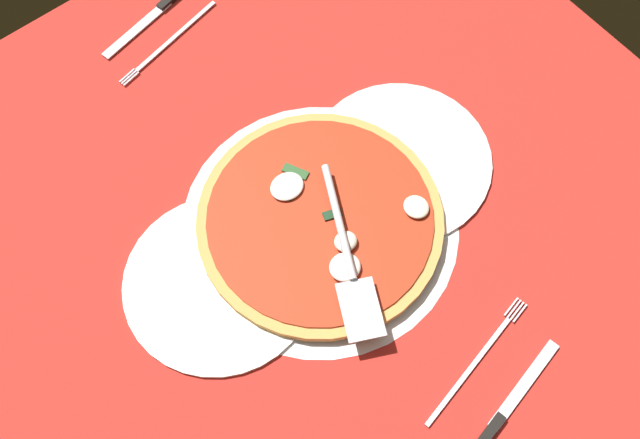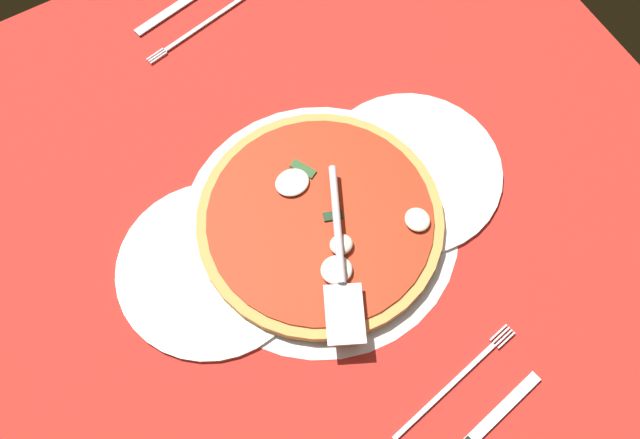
{
  "view_description": "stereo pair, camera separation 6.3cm",
  "coord_description": "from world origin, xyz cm",
  "views": [
    {
      "loc": [
        26.33,
        32.99,
        94.2
      ],
      "look_at": [
        -0.66,
        -0.66,
        1.95
      ],
      "focal_mm": 44.18,
      "sensor_mm": 36.0,
      "label": 1
    },
    {
      "loc": [
        21.16,
        36.55,
        94.2
      ],
      "look_at": [
        -0.66,
        -0.66,
        1.95
      ],
      "focal_mm": 44.18,
      "sensor_mm": 36.0,
      "label": 2
    }
  ],
  "objects": [
    {
      "name": "dinner_plate_right",
      "position": [
        14.46,
        -2.22,
        0.5
      ],
      "size": [
        24.41,
        24.41,
        1.0
      ],
      "primitive_type": "cylinder",
      "color": "silver",
      "rests_on": "ground_plane"
    },
    {
      "name": "dinner_plate_left",
      "position": [
        -15.2,
        -1.2,
        0.5
      ],
      "size": [
        24.8,
        24.8,
        1.0
      ],
      "primitive_type": "cylinder",
      "color": "white",
      "rests_on": "ground_plane"
    },
    {
      "name": "pizza_server",
      "position": [
        0.41,
        6.07,
        4.14
      ],
      "size": [
        13.14,
        22.54,
        1.0
      ],
      "rotation": [
        0.0,
        0.0,
        1.11
      ],
      "color": "silver",
      "rests_on": "pizza"
    },
    {
      "name": "pizza",
      "position": [
        -0.71,
        -0.57,
        1.74
      ],
      "size": [
        32.19,
        32.19,
        2.84
      ],
      "color": "#E19B4B",
      "rests_on": "pizza_pan"
    },
    {
      "name": "pizza_pan",
      "position": [
        -0.66,
        -0.66,
        0.47
      ],
      "size": [
        36.48,
        36.48,
        0.95
      ],
      "primitive_type": "cylinder",
      "color": "silver",
      "rests_on": "ground_plane"
    },
    {
      "name": "place_setting_near",
      "position": [
        -2.8,
        -40.5,
        0.35
      ],
      "size": [
        22.9,
        15.7,
        1.4
      ],
      "rotation": [
        0.0,
        0.0,
        0.2
      ],
      "color": "white",
      "rests_on": "ground_plane"
    },
    {
      "name": "place_setting_far",
      "position": [
        -2.9,
        28.97,
        0.35
      ],
      "size": [
        20.72,
        16.6,
        1.4
      ],
      "rotation": [
        0.0,
        0.0,
        3.34
      ],
      "color": "white",
      "rests_on": "ground_plane"
    },
    {
      "name": "ground_plane",
      "position": [
        0.0,
        0.0,
        -0.4
      ],
      "size": [
        107.18,
        107.18,
        0.8
      ],
      "primitive_type": "cube",
      "color": "red"
    }
  ]
}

